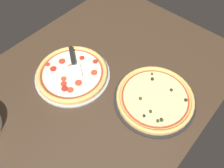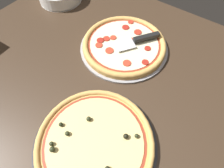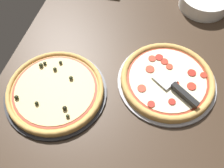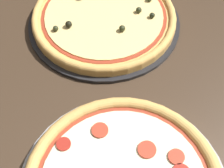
{
  "view_description": "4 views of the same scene",
  "coord_description": "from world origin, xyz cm",
  "px_view_note": "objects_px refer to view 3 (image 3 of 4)",
  "views": [
    {
      "loc": [
        44.32,
        50.52,
        94.41
      ],
      "look_at": [
        -3.38,
        8.44,
        3.0
      ],
      "focal_mm": 35.0,
      "sensor_mm": 36.0,
      "label": 1
    },
    {
      "loc": [
        -24.41,
        37.66,
        60.02
      ],
      "look_at": [
        -3.38,
        8.44,
        3.0
      ],
      "focal_mm": 28.0,
      "sensor_mm": 36.0,
      "label": 2
    },
    {
      "loc": [
        -58.01,
        -6.27,
        90.2
      ],
      "look_at": [
        -3.38,
        8.44,
        3.0
      ],
      "focal_mm": 42.0,
      "sensor_mm": 36.0,
      "label": 3
    },
    {
      "loc": [
        7.74,
        -29.92,
        60.21
      ],
      "look_at": [
        -3.38,
        8.44,
        3.0
      ],
      "focal_mm": 50.0,
      "sensor_mm": 36.0,
      "label": 4
    }
  ],
  "objects_px": {
    "pizza_back": "(55,90)",
    "plate_stack": "(204,1)",
    "serving_spatula": "(181,91)",
    "pizza_front": "(167,79)"
  },
  "relations": [
    {
      "from": "pizza_front",
      "to": "serving_spatula",
      "type": "relative_size",
      "value": 1.92
    },
    {
      "from": "pizza_back",
      "to": "serving_spatula",
      "type": "distance_m",
      "value": 0.49
    },
    {
      "from": "pizza_front",
      "to": "plate_stack",
      "type": "distance_m",
      "value": 0.52
    },
    {
      "from": "pizza_back",
      "to": "plate_stack",
      "type": "relative_size",
      "value": 1.6
    },
    {
      "from": "pizza_front",
      "to": "plate_stack",
      "type": "relative_size",
      "value": 1.58
    },
    {
      "from": "pizza_back",
      "to": "serving_spatula",
      "type": "relative_size",
      "value": 1.94
    },
    {
      "from": "serving_spatula",
      "to": "plate_stack",
      "type": "height_order",
      "value": "plate_stack"
    },
    {
      "from": "pizza_back",
      "to": "plate_stack",
      "type": "xyz_separation_m",
      "value": [
        0.68,
        -0.53,
        0.01
      ]
    },
    {
      "from": "serving_spatula",
      "to": "plate_stack",
      "type": "xyz_separation_m",
      "value": [
        0.57,
        -0.05,
        -0.01
      ]
    },
    {
      "from": "pizza_front",
      "to": "serving_spatula",
      "type": "bearing_deg",
      "value": -136.74
    }
  ]
}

